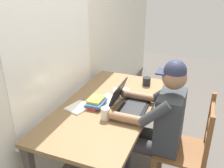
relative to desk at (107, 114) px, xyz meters
The scene contains 12 objects.
back_wall 0.79m from the desk, 90.17° to the left, with size 6.00×0.08×2.60m.
desk is the anchor object (origin of this frame).
seated_person 0.46m from the desk, 92.00° to the right, with size 0.50×0.60×1.26m.
wooden_chair 0.77m from the desk, 91.24° to the right, with size 0.42×0.42×0.95m.
laptop 0.23m from the desk, 85.56° to the right, with size 0.33×0.31×0.23m.
computer_mouse 0.39m from the desk, 45.20° to the right, with size 0.06×0.10×0.03m, color black.
coffee_mug_white 0.27m from the desk, 160.44° to the right, with size 0.11×0.07×0.10m.
coffee_mug_dark 0.61m from the desk, 21.80° to the right, with size 0.12×0.08×0.09m.
book_stack_main 0.16m from the desk, 119.91° to the left, with size 0.21×0.16×0.07m.
paper_pile_near_laptop 0.12m from the desk, 25.73° to the left, with size 0.26×0.18×0.01m, color silver.
paper_pile_back_corner 0.30m from the desk, ahead, with size 0.19×0.16×0.01m, color white.
paper_pile_side 0.28m from the desk, 123.56° to the left, with size 0.20×0.16×0.01m, color white.
Camera 1 is at (-1.85, -0.78, 1.88)m, focal length 40.80 mm.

